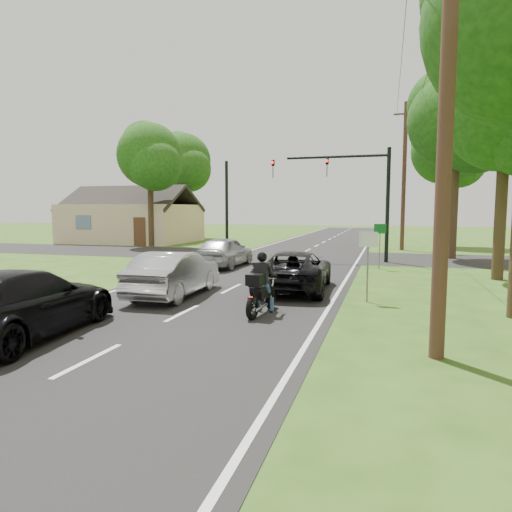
{
  "coord_description": "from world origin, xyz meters",
  "views": [
    {
      "loc": [
        5.26,
        -11.0,
        2.79
      ],
      "look_at": [
        1.2,
        3.0,
        1.3
      ],
      "focal_mm": 32.0,
      "sensor_mm": 36.0,
      "label": 1
    }
  ],
  "objects_px": {
    "sign_green": "(380,235)",
    "utility_pole_near": "(448,80)",
    "silver_sedan": "(174,274)",
    "sign_white": "(368,249)",
    "motorcycle_rider": "(261,290)",
    "traffic_signal": "(352,184)",
    "dark_suv": "(295,270)",
    "silver_suv": "(224,252)",
    "utility_pole_far": "(404,176)",
    "dark_car_behind": "(19,303)"
  },
  "relations": [
    {
      "from": "silver_sedan",
      "to": "sign_green",
      "type": "bearing_deg",
      "value": -127.01
    },
    {
      "from": "motorcycle_rider",
      "to": "traffic_signal",
      "type": "distance_m",
      "value": 14.0
    },
    {
      "from": "utility_pole_far",
      "to": "sign_green",
      "type": "bearing_deg",
      "value": -96.73
    },
    {
      "from": "utility_pole_far",
      "to": "dark_suv",
      "type": "bearing_deg",
      "value": -102.79
    },
    {
      "from": "silver_sedan",
      "to": "utility_pole_far",
      "type": "xyz_separation_m",
      "value": [
        7.49,
        19.82,
        4.35
      ]
    },
    {
      "from": "dark_suv",
      "to": "dark_car_behind",
      "type": "distance_m",
      "value": 8.76
    },
    {
      "from": "silver_sedan",
      "to": "traffic_signal",
      "type": "height_order",
      "value": "traffic_signal"
    },
    {
      "from": "motorcycle_rider",
      "to": "traffic_signal",
      "type": "relative_size",
      "value": 0.31
    },
    {
      "from": "motorcycle_rider",
      "to": "silver_sedan",
      "type": "bearing_deg",
      "value": 158.93
    },
    {
      "from": "utility_pole_far",
      "to": "traffic_signal",
      "type": "bearing_deg",
      "value": -109.68
    },
    {
      "from": "sign_white",
      "to": "traffic_signal",
      "type": "bearing_deg",
      "value": 97.05
    },
    {
      "from": "silver_sedan",
      "to": "silver_suv",
      "type": "height_order",
      "value": "silver_suv"
    },
    {
      "from": "motorcycle_rider",
      "to": "dark_car_behind",
      "type": "xyz_separation_m",
      "value": [
        -4.4,
        -3.63,
        0.1
      ]
    },
    {
      "from": "dark_car_behind",
      "to": "traffic_signal",
      "type": "height_order",
      "value": "traffic_signal"
    },
    {
      "from": "motorcycle_rider",
      "to": "traffic_signal",
      "type": "xyz_separation_m",
      "value": [
        1.28,
        13.5,
        3.47
      ]
    },
    {
      "from": "dark_suv",
      "to": "utility_pole_far",
      "type": "bearing_deg",
      "value": -106.06
    },
    {
      "from": "dark_car_behind",
      "to": "utility_pole_near",
      "type": "bearing_deg",
      "value": -178.12
    },
    {
      "from": "motorcycle_rider",
      "to": "utility_pole_far",
      "type": "bearing_deg",
      "value": 84.65
    },
    {
      "from": "dark_suv",
      "to": "silver_sedan",
      "type": "xyz_separation_m",
      "value": [
        -3.49,
        -2.18,
        0.04
      ]
    },
    {
      "from": "traffic_signal",
      "to": "sign_green",
      "type": "height_order",
      "value": "traffic_signal"
    },
    {
      "from": "traffic_signal",
      "to": "sign_white",
      "type": "distance_m",
      "value": 11.39
    },
    {
      "from": "dark_car_behind",
      "to": "utility_pole_far",
      "type": "distance_m",
      "value": 26.9
    },
    {
      "from": "silver_suv",
      "to": "sign_green",
      "type": "xyz_separation_m",
      "value": [
        7.25,
        1.24,
        0.84
      ]
    },
    {
      "from": "motorcycle_rider",
      "to": "dark_suv",
      "type": "xyz_separation_m",
      "value": [
        0.13,
        3.87,
        0.02
      ]
    },
    {
      "from": "motorcycle_rider",
      "to": "utility_pole_near",
      "type": "distance_m",
      "value": 6.55
    },
    {
      "from": "sign_white",
      "to": "utility_pole_near",
      "type": "bearing_deg",
      "value": -73.24
    },
    {
      "from": "utility_pole_near",
      "to": "motorcycle_rider",
      "type": "bearing_deg",
      "value": 148.92
    },
    {
      "from": "traffic_signal",
      "to": "motorcycle_rider",
      "type": "bearing_deg",
      "value": -95.4
    },
    {
      "from": "dark_car_behind",
      "to": "sign_green",
      "type": "bearing_deg",
      "value": -122.86
    },
    {
      "from": "utility_pole_far",
      "to": "sign_white",
      "type": "relative_size",
      "value": 4.71
    },
    {
      "from": "dark_suv",
      "to": "motorcycle_rider",
      "type": "bearing_deg",
      "value": 84.74
    },
    {
      "from": "silver_sedan",
      "to": "utility_pole_far",
      "type": "height_order",
      "value": "utility_pole_far"
    },
    {
      "from": "motorcycle_rider",
      "to": "sign_green",
      "type": "xyz_separation_m",
      "value": [
        2.84,
        10.49,
        0.93
      ]
    },
    {
      "from": "silver_suv",
      "to": "dark_car_behind",
      "type": "height_order",
      "value": "dark_car_behind"
    },
    {
      "from": "sign_white",
      "to": "silver_suv",
      "type": "bearing_deg",
      "value": 136.21
    },
    {
      "from": "dark_car_behind",
      "to": "traffic_signal",
      "type": "distance_m",
      "value": 18.36
    },
    {
      "from": "silver_sedan",
      "to": "traffic_signal",
      "type": "bearing_deg",
      "value": -113.28
    },
    {
      "from": "dark_suv",
      "to": "sign_green",
      "type": "height_order",
      "value": "sign_green"
    },
    {
      "from": "sign_white",
      "to": "silver_sedan",
      "type": "bearing_deg",
      "value": -172.35
    },
    {
      "from": "motorcycle_rider",
      "to": "silver_suv",
      "type": "height_order",
      "value": "motorcycle_rider"
    },
    {
      "from": "motorcycle_rider",
      "to": "silver_sedan",
      "type": "relative_size",
      "value": 0.45
    },
    {
      "from": "utility_pole_near",
      "to": "sign_white",
      "type": "height_order",
      "value": "utility_pole_near"
    },
    {
      "from": "silver_sedan",
      "to": "dark_car_behind",
      "type": "relative_size",
      "value": 0.84
    },
    {
      "from": "motorcycle_rider",
      "to": "dark_suv",
      "type": "bearing_deg",
      "value": 93.55
    },
    {
      "from": "motorcycle_rider",
      "to": "sign_green",
      "type": "bearing_deg",
      "value": 80.39
    },
    {
      "from": "silver_sedan",
      "to": "sign_white",
      "type": "height_order",
      "value": "sign_white"
    },
    {
      "from": "silver_suv",
      "to": "utility_pole_near",
      "type": "height_order",
      "value": "utility_pole_near"
    },
    {
      "from": "silver_suv",
      "to": "traffic_signal",
      "type": "height_order",
      "value": "traffic_signal"
    },
    {
      "from": "sign_green",
      "to": "utility_pole_near",
      "type": "bearing_deg",
      "value": -84.28
    },
    {
      "from": "sign_white",
      "to": "sign_green",
      "type": "xyz_separation_m",
      "value": [
        0.2,
        8.0,
        0.0
      ]
    }
  ]
}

